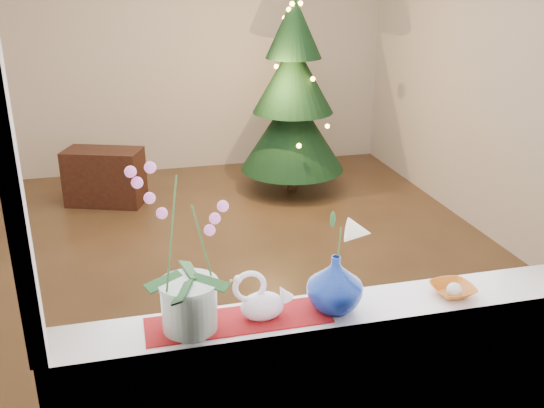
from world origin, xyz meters
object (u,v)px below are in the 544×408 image
(blue_vase, at_px, (335,279))
(xmas_tree, at_px, (293,97))
(swan, at_px, (262,296))
(paperweight, at_px, (454,290))
(side_table, at_px, (105,177))
(amber_dish, at_px, (452,291))
(orchid_pot, at_px, (186,250))

(blue_vase, xyz_separation_m, xmas_tree, (0.94, 3.86, -0.08))
(swan, bearing_deg, paperweight, -6.24)
(blue_vase, distance_m, xmas_tree, 3.97)
(paperweight, bearing_deg, blue_vase, 176.30)
(swan, relative_size, blue_vase, 0.88)
(paperweight, height_order, xmas_tree, xmas_tree)
(blue_vase, relative_size, side_table, 0.36)
(paperweight, distance_m, amber_dish, 0.03)
(swan, distance_m, blue_vase, 0.29)
(xmas_tree, height_order, side_table, xmas_tree)
(side_table, bearing_deg, orchid_pot, -63.67)
(orchid_pot, distance_m, swan, 0.36)
(swan, xyz_separation_m, xmas_tree, (1.22, 3.86, -0.04))
(orchid_pot, distance_m, paperweight, 1.10)
(blue_vase, xyz_separation_m, paperweight, (0.50, -0.03, -0.10))
(blue_vase, bearing_deg, amber_dish, -1.18)
(amber_dish, height_order, side_table, amber_dish)
(amber_dish, height_order, xmas_tree, xmas_tree)
(swan, relative_size, side_table, 0.32)
(swan, bearing_deg, xmas_tree, 68.63)
(swan, bearing_deg, orchid_pot, 177.06)
(paperweight, xyz_separation_m, amber_dish, (0.01, 0.02, -0.01))
(side_table, bearing_deg, amber_dish, -48.90)
(orchid_pot, bearing_deg, paperweight, -1.59)
(blue_vase, height_order, xmas_tree, xmas_tree)
(amber_dish, bearing_deg, paperweight, -104.48)
(swan, height_order, xmas_tree, xmas_tree)
(swan, distance_m, amber_dish, 0.80)
(orchid_pot, height_order, side_table, orchid_pot)
(blue_vase, xyz_separation_m, amber_dish, (0.51, -0.01, -0.11))
(orchid_pot, height_order, amber_dish, orchid_pot)
(xmas_tree, relative_size, side_table, 2.67)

